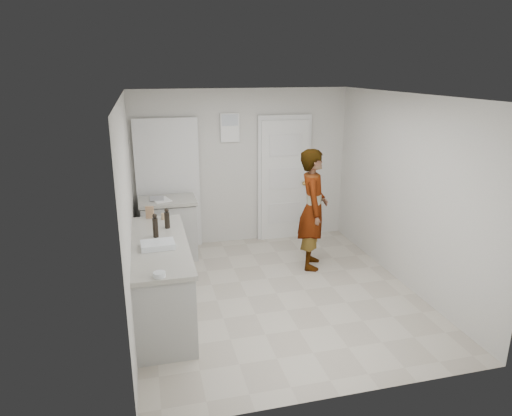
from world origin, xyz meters
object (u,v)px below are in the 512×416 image
object	(u,v)px
oil_cruet_a	(167,219)
oil_cruet_b	(155,226)
baking_dish	(158,245)
egg_bowl	(159,274)
spice_jar	(163,216)
cake_mix_box	(150,212)
person	(313,209)

from	to	relation	value
oil_cruet_a	oil_cruet_b	xyz separation A→B (m)	(-0.15, -0.28, 0.02)
baking_dish	egg_bowl	world-z (taller)	baking_dish
oil_cruet_a	spice_jar	bearing A→B (deg)	95.02
oil_cruet_a	egg_bowl	xyz separation A→B (m)	(-0.16, -1.36, -0.10)
cake_mix_box	spice_jar	world-z (taller)	cake_mix_box
baking_dish	oil_cruet_a	bearing A→B (deg)	76.98
spice_jar	egg_bowl	size ratio (longest dim) A/B	0.70
cake_mix_box	oil_cruet_a	distance (m)	0.48
person	spice_jar	bearing A→B (deg)	112.19
person	baking_dish	world-z (taller)	person
oil_cruet_b	baking_dish	xyz separation A→B (m)	(0.01, -0.34, -0.11)
oil_cruet_a	baking_dish	bearing A→B (deg)	-103.02
egg_bowl	spice_jar	bearing A→B (deg)	85.71
baking_dish	oil_cruet_b	bearing A→B (deg)	90.96
egg_bowl	person	bearing A→B (deg)	39.17
oil_cruet_a	oil_cruet_b	world-z (taller)	oil_cruet_b
person	oil_cruet_b	xyz separation A→B (m)	(-2.22, -0.74, 0.19)
oil_cruet_b	baking_dish	distance (m)	0.35
person	oil_cruet_b	distance (m)	2.34
oil_cruet_a	baking_dish	world-z (taller)	oil_cruet_a
oil_cruet_b	baking_dish	world-z (taller)	oil_cruet_b
cake_mix_box	oil_cruet_b	bearing A→B (deg)	-70.56
oil_cruet_a	oil_cruet_b	distance (m)	0.32
oil_cruet_b	egg_bowl	size ratio (longest dim) A/B	2.45
person	egg_bowl	xyz separation A→B (m)	(-2.23, -1.81, 0.08)
spice_jar	oil_cruet_a	distance (m)	0.36
cake_mix_box	egg_bowl	world-z (taller)	cake_mix_box
spice_jar	oil_cruet_b	bearing A→B (deg)	-100.58
spice_jar	egg_bowl	xyz separation A→B (m)	(-0.13, -1.71, -0.02)
cake_mix_box	baking_dish	xyz separation A→B (m)	(0.05, -1.06, -0.05)
oil_cruet_b	baking_dish	size ratio (longest dim) A/B	0.77
baking_dish	egg_bowl	xyz separation A→B (m)	(-0.02, -0.74, -0.01)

